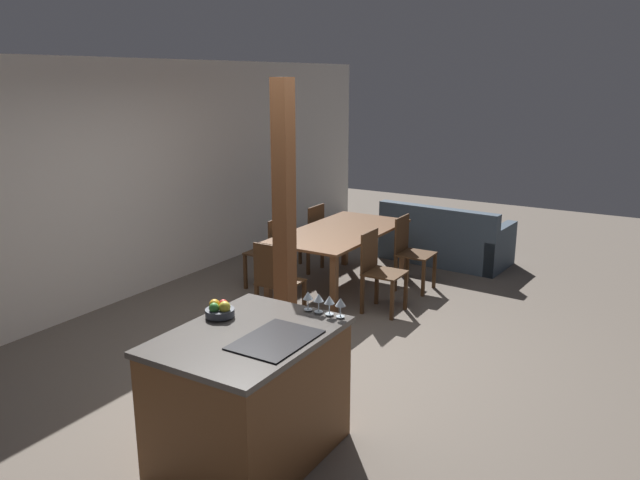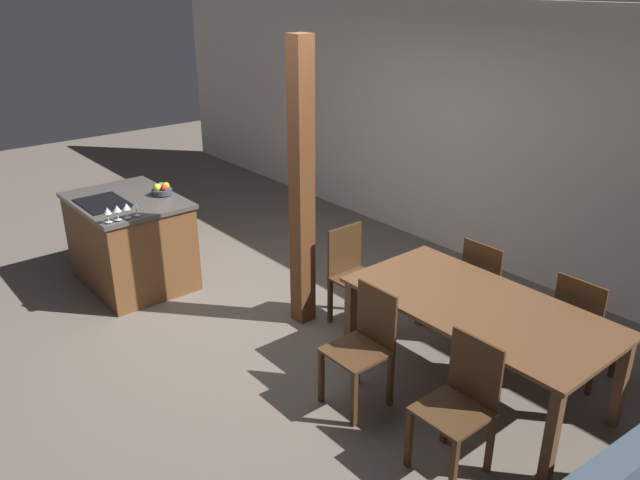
{
  "view_description": "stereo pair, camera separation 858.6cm",
  "coord_description": "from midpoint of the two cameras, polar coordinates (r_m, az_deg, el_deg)",
  "views": [
    {
      "loc": [
        -4.45,
        -2.85,
        2.51
      ],
      "look_at": [
        0.6,
        0.2,
        0.95
      ],
      "focal_mm": 35.0,
      "sensor_mm": 36.0,
      "label": 1
    },
    {
      "loc": [
        4.13,
        -2.73,
        2.88
      ],
      "look_at": [
        0.6,
        0.2,
        0.95
      ],
      "focal_mm": 35.0,
      "sensor_mm": 36.0,
      "label": 2
    }
  ],
  "objects": [
    {
      "name": "dining_chair_far_right",
      "position": [
        5.32,
        71.38,
        -19.11
      ],
      "size": [
        0.4,
        0.4,
        0.89
      ],
      "rotation": [
        0.0,
        0.0,
        3.14
      ],
      "color": "#472D19",
      "rests_on": "ground_plane"
    },
    {
      "name": "dining_table",
      "position": [
        4.48,
        70.16,
        -21.32
      ],
      "size": [
        1.92,
        0.99,
        0.73
      ],
      "color": "brown",
      "rests_on": "ground_plane"
    },
    {
      "name": "dining_chair_near_right",
      "position": [
        4.28,
        78.32,
        -29.39
      ],
      "size": [
        0.4,
        0.4,
        0.89
      ],
      "color": "#472D19",
      "rests_on": "ground_plane"
    },
    {
      "name": "dining_chair_near_left",
      "position": [
        3.85,
        66.21,
        -28.53
      ],
      "size": [
        0.4,
        0.4,
        0.89
      ],
      "color": "#472D19",
      "rests_on": "ground_plane"
    },
    {
      "name": "timber_post",
      "position": [
        3.47,
        50.64,
        -11.01
      ],
      "size": [
        0.16,
        0.16,
        2.5
      ],
      "color": "brown",
      "rests_on": "ground_plane"
    },
    {
      "name": "fruit_bowl",
      "position": [
        3.36,
        21.7,
        -10.18
      ],
      "size": [
        0.2,
        0.2,
        0.11
      ],
      "color": "#383D47",
      "rests_on": "kitchen_island"
    },
    {
      "name": "wine_glass_end",
      "position": [
        2.84,
        24.55,
        -15.9
      ],
      "size": [
        0.07,
        0.07,
        0.14
      ],
      "color": "silver",
      "rests_on": "kitchen_island"
    },
    {
      "name": "wall_back",
      "position": [
        5.61,
        49.87,
        0.65
      ],
      "size": [
        11.2,
        0.08,
        2.7
      ],
      "color": "silver",
      "rests_on": "ground_plane"
    },
    {
      "name": "dining_chair_far_left",
      "position": [
        4.98,
        62.24,
        -17.31
      ],
      "size": [
        0.4,
        0.4,
        0.89
      ],
      "rotation": [
        0.0,
        0.0,
        3.14
      ],
      "color": "#472D19",
      "rests_on": "ground_plane"
    },
    {
      "name": "wine_glass_middle",
      "position": [
        2.71,
        22.79,
        -17.63
      ],
      "size": [
        0.07,
        0.07,
        0.14
      ],
      "color": "silver",
      "rests_on": "kitchen_island"
    },
    {
      "name": "wine_glass_near",
      "position": [
        2.65,
        21.84,
        -18.55
      ],
      "size": [
        0.07,
        0.07,
        0.14
      ],
      "color": "silver",
      "rests_on": "kitchen_island"
    },
    {
      "name": "ground_plane",
      "position": [
        3.88,
        41.08,
        -28.26
      ],
      "size": [
        16.0,
        16.0,
        0.0
      ],
      "primitive_type": "plane",
      "color": "#665B51"
    },
    {
      "name": "kitchen_island",
      "position": [
        3.46,
        15.73,
        -18.6
      ],
      "size": [
        1.22,
        0.92,
        0.91
      ],
      "color": "brown",
      "rests_on": "ground_plane"
    },
    {
      "name": "dining_chair_head_end",
      "position": [
        4.16,
        51.74,
        -19.55
      ],
      "size": [
        0.4,
        0.4,
        0.89
      ],
      "rotation": [
        0.0,
        0.0,
        1.57
      ],
      "color": "#472D19",
      "rests_on": "ground_plane"
    },
    {
      "name": "wine_glass_far",
      "position": [
        2.78,
        23.7,
        -16.75
      ],
      "size": [
        0.07,
        0.07,
        0.14
      ],
      "color": "silver",
      "rests_on": "kitchen_island"
    }
  ]
}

